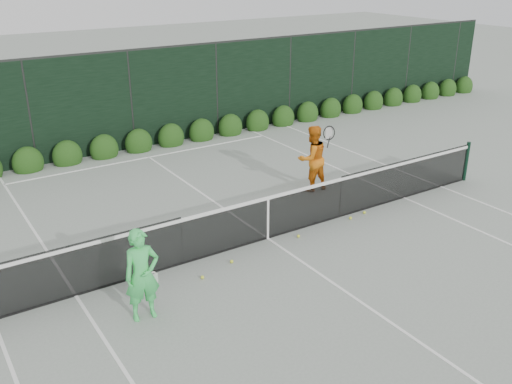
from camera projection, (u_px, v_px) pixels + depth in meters
ground at (268, 239)px, 12.19m from camera, size 80.00×80.00×0.00m
tennis_net at (267, 216)px, 11.98m from camera, size 12.90×0.10×1.07m
player_woman at (142, 275)px, 9.24m from camera, size 0.65×0.43×1.60m
player_man at (312, 158)px, 14.46m from camera, size 0.92×0.67×1.70m
court_lines at (268, 238)px, 12.19m from camera, size 11.03×23.83×0.01m
windscreen_fence at (359, 220)px, 9.51m from camera, size 32.00×21.07×3.06m
hedge_row at (139, 144)px, 17.65m from camera, size 31.66×0.65×0.94m
tennis_balls at (295, 239)px, 12.11m from camera, size 4.64×0.60×0.07m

